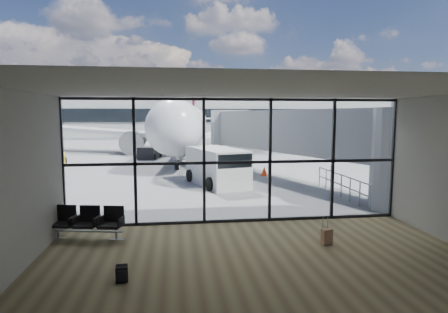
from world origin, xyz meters
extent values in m
plane|color=slate|center=(0.00, 40.00, 0.00)|extent=(220.00, 220.00, 0.00)
cube|color=brown|center=(0.00, -4.00, 0.01)|extent=(12.00, 8.00, 0.01)
cube|color=silver|center=(0.00, -4.00, 4.50)|extent=(12.00, 8.00, 0.02)
cube|color=#ACACA7|center=(0.00, -8.00, 2.25)|extent=(12.00, 0.02, 4.50)
cube|color=#ACACA7|center=(-6.00, -4.00, 2.25)|extent=(0.02, 8.00, 4.50)
cube|color=white|center=(0.00, 0.00, 2.25)|extent=(12.00, 0.04, 4.50)
cube|color=black|center=(0.00, 0.00, 0.06)|extent=(12.00, 0.12, 0.10)
cube|color=black|center=(0.00, 0.00, 2.20)|extent=(12.00, 0.12, 0.10)
cube|color=black|center=(0.00, 0.00, 4.44)|extent=(12.00, 0.12, 0.10)
cube|color=black|center=(-6.00, 0.00, 2.25)|extent=(0.10, 0.12, 4.50)
cube|color=black|center=(-3.60, 0.00, 2.25)|extent=(0.10, 0.12, 4.50)
cube|color=black|center=(-1.20, 0.00, 2.25)|extent=(0.10, 0.12, 4.50)
cube|color=black|center=(1.20, 0.00, 2.25)|extent=(0.10, 0.12, 4.50)
cube|color=black|center=(3.60, 0.00, 2.25)|extent=(0.10, 0.12, 4.50)
cube|color=black|center=(6.00, 0.00, 2.25)|extent=(0.10, 0.12, 4.50)
cylinder|color=gray|center=(7.20, 1.00, 2.10)|extent=(2.80, 2.80, 4.20)
cube|color=gray|center=(4.55, 8.00, 3.00)|extent=(7.45, 14.81, 2.40)
cube|color=gray|center=(1.90, 15.00, 3.00)|extent=(2.60, 2.20, 2.60)
cylinder|color=gray|center=(1.10, 15.00, 0.90)|extent=(0.20, 0.20, 1.80)
cylinder|color=gray|center=(2.70, 15.00, 0.90)|extent=(0.20, 0.20, 1.80)
cylinder|color=black|center=(1.90, 15.00, 0.25)|extent=(1.80, 0.56, 0.56)
cylinder|color=gray|center=(5.60, 0.80, 0.55)|extent=(0.06, 0.06, 1.10)
cylinder|color=gray|center=(5.60, 1.70, 0.55)|extent=(0.06, 0.06, 1.10)
cylinder|color=gray|center=(5.60, 2.60, 0.55)|extent=(0.06, 0.06, 1.10)
cylinder|color=gray|center=(5.60, 3.50, 0.55)|extent=(0.06, 0.06, 1.10)
cylinder|color=gray|center=(5.60, 4.40, 0.55)|extent=(0.06, 0.06, 1.10)
cylinder|color=gray|center=(5.60, 5.30, 0.55)|extent=(0.06, 0.06, 1.10)
cylinder|color=gray|center=(5.60, 6.20, 0.55)|extent=(0.06, 0.06, 1.10)
cylinder|color=gray|center=(5.60, 3.50, 1.08)|extent=(0.06, 5.40, 0.06)
cylinder|color=gray|center=(5.60, 3.50, 0.60)|extent=(0.06, 5.40, 0.06)
cube|color=#B4B4AF|center=(0.00, 62.00, 4.00)|extent=(80.00, 12.00, 8.00)
cube|color=black|center=(0.00, 55.90, 4.00)|extent=(80.00, 0.20, 2.40)
cube|color=#B4B4AF|center=(-25.00, 62.00, 9.50)|extent=(10.00, 8.00, 3.00)
cube|color=#B4B4AF|center=(18.00, 62.00, 9.00)|extent=(6.00, 6.00, 2.00)
cylinder|color=#382619|center=(-39.00, 72.00, 1.53)|extent=(0.50, 0.50, 3.06)
cylinder|color=#382619|center=(-33.00, 72.00, 1.71)|extent=(0.50, 0.50, 3.42)
sphere|color=black|center=(-33.00, 72.00, 5.89)|extent=(6.27, 6.27, 6.27)
cylinder|color=#382619|center=(-27.00, 72.00, 1.35)|extent=(0.50, 0.50, 2.70)
sphere|color=black|center=(-27.00, 72.00, 4.65)|extent=(4.95, 4.95, 4.95)
cylinder|color=#382619|center=(-21.00, 72.00, 1.53)|extent=(0.50, 0.50, 3.06)
sphere|color=black|center=(-21.00, 72.00, 5.27)|extent=(5.61, 5.61, 5.61)
cylinder|color=#382619|center=(-15.00, 72.00, 1.71)|extent=(0.50, 0.50, 3.42)
sphere|color=black|center=(-15.00, 72.00, 5.89)|extent=(6.27, 6.27, 6.27)
cube|color=gray|center=(-5.00, -1.27, 0.26)|extent=(2.27, 0.54, 0.04)
cube|color=black|center=(-5.77, -1.12, 0.46)|extent=(0.75, 0.72, 0.08)
cube|color=black|center=(-5.71, -0.83, 0.73)|extent=(0.65, 0.20, 0.57)
cube|color=black|center=(-5.00, -1.27, 0.46)|extent=(0.75, 0.72, 0.08)
cube|color=black|center=(-4.94, -0.99, 0.73)|extent=(0.65, 0.20, 0.57)
cube|color=black|center=(-4.23, -1.43, 0.46)|extent=(0.75, 0.72, 0.08)
cube|color=black|center=(-4.17, -1.14, 0.73)|extent=(0.65, 0.20, 0.57)
cylinder|color=gray|center=(-5.92, -1.09, 0.13)|extent=(0.06, 0.06, 0.26)
cylinder|color=gray|center=(-4.08, -1.46, 0.13)|extent=(0.06, 0.06, 0.26)
cube|color=black|center=(-3.48, -4.57, 0.19)|extent=(0.29, 0.19, 0.38)
cube|color=black|center=(-3.47, -4.68, 0.19)|extent=(0.23, 0.07, 0.26)
cylinder|color=black|center=(-3.49, -4.49, 0.38)|extent=(0.26, 0.09, 0.07)
cube|color=#85644A|center=(2.26, -2.77, 0.25)|extent=(0.35, 0.27, 0.47)
cube|color=#85644A|center=(2.29, -2.87, 0.25)|extent=(0.26, 0.10, 0.35)
cylinder|color=gray|center=(2.16, -2.70, 0.66)|extent=(0.02, 0.02, 0.39)
cylinder|color=gray|center=(2.33, -2.66, 0.66)|extent=(0.02, 0.02, 0.39)
cube|color=black|center=(2.24, -2.68, 0.85)|extent=(0.21, 0.08, 0.02)
cylinder|color=black|center=(2.16, -2.70, 0.03)|extent=(0.04, 0.06, 0.05)
cylinder|color=black|center=(2.33, -2.66, 0.03)|extent=(0.04, 0.06, 0.05)
cylinder|color=silver|center=(-0.89, 27.03, 3.09)|extent=(6.56, 31.16, 3.82)
sphere|color=silver|center=(-2.27, 11.62, 3.09)|extent=(3.82, 3.82, 3.82)
cone|color=silver|center=(0.72, 45.00, 3.40)|extent=(4.35, 6.50, 3.82)
cube|color=black|center=(-2.21, 12.23, 3.61)|extent=(2.37, 1.44, 0.52)
cube|color=silver|center=(-9.52, 28.83, 2.22)|extent=(15.60, 9.30, 1.22)
cylinder|color=black|center=(-6.32, 26.48, 1.19)|extent=(2.47, 3.69, 2.17)
cube|color=silver|center=(-2.61, 44.78, 3.51)|extent=(5.97, 3.44, 0.19)
cube|color=silver|center=(7.94, 27.27, 2.22)|extent=(15.86, 6.87, 1.22)
cylinder|color=black|center=(4.36, 25.52, 1.19)|extent=(2.47, 3.69, 2.17)
cube|color=silver|center=(3.97, 44.19, 3.51)|extent=(5.85, 2.52, 0.19)
cube|color=maroon|center=(0.72, 45.00, 6.81)|extent=(0.66, 3.93, 6.19)
cylinder|color=gray|center=(-2.08, 13.67, 0.72)|extent=(0.21, 0.21, 1.44)
cylinder|color=black|center=(-2.08, 13.67, 0.36)|extent=(0.32, 0.74, 0.72)
cylinder|color=black|center=(-3.72, 27.80, 0.46)|extent=(0.55, 1.03, 0.99)
cylinder|color=black|center=(2.04, 27.28, 0.46)|extent=(0.55, 1.03, 0.99)
cube|color=silver|center=(0.09, 7.62, 1.03)|extent=(3.36, 5.12, 2.05)
cube|color=black|center=(0.61, 5.96, 1.59)|extent=(2.23, 1.76, 0.72)
cylinder|color=black|center=(-0.43, 5.85, 0.36)|extent=(0.46, 0.76, 0.72)
cylinder|color=black|center=(1.53, 6.46, 0.36)|extent=(0.46, 0.76, 0.72)
cylinder|color=black|center=(-1.35, 8.79, 0.36)|extent=(0.46, 0.76, 0.72)
cylinder|color=black|center=(0.61, 9.40, 0.36)|extent=(0.46, 0.76, 0.72)
cube|color=black|center=(-4.55, 21.68, 0.57)|extent=(2.04, 3.36, 1.04)
cube|color=black|center=(-4.31, 22.91, 1.36)|extent=(1.73, 2.80, 1.08)
cylinder|color=black|center=(-5.47, 20.79, 0.26)|extent=(0.31, 0.55, 0.52)
cylinder|color=black|center=(-4.03, 20.51, 0.26)|extent=(0.31, 0.55, 0.52)
cylinder|color=black|center=(-5.07, 22.84, 0.26)|extent=(0.31, 0.55, 0.52)
cylinder|color=black|center=(-3.63, 22.56, 0.26)|extent=(0.31, 0.55, 0.52)
cube|color=yellow|center=(-11.76, 17.74, 0.48)|extent=(2.43, 3.31, 0.85)
cube|color=gray|center=(-11.99, 18.56, 1.69)|extent=(2.08, 2.71, 1.57)
cylinder|color=black|center=(-12.28, 16.49, 0.23)|extent=(0.33, 0.51, 0.47)
cylinder|color=black|center=(-10.65, 16.95, 0.23)|extent=(0.33, 0.51, 0.47)
cylinder|color=black|center=(-12.86, 18.53, 0.23)|extent=(0.33, 0.51, 0.47)
cylinder|color=black|center=(-11.23, 18.99, 0.23)|extent=(0.33, 0.51, 0.47)
cube|color=#D55D0B|center=(-1.14, 13.33, 0.02)|extent=(0.42, 0.42, 0.03)
cone|color=#D55D0B|center=(-1.14, 13.33, 0.30)|extent=(0.40, 0.40, 0.60)
cube|color=#F53A0C|center=(3.52, 10.39, 0.02)|extent=(0.43, 0.43, 0.03)
cone|color=#F53A0C|center=(3.52, 10.39, 0.31)|extent=(0.41, 0.41, 0.62)
camera|label=1|loc=(-2.21, -13.15, 3.85)|focal=30.00mm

